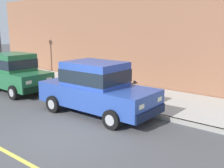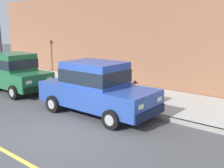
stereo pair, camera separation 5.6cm
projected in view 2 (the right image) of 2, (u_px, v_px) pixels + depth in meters
name	position (u px, v px, depth m)	size (l,w,h in m)	color
ground_plane	(60.00, 135.00, 8.08)	(80.00, 80.00, 0.00)	#4C4C4F
curb	(125.00, 108.00, 10.47)	(0.16, 64.00, 0.14)	gray
sidewalk	(150.00, 99.00, 11.82)	(3.60, 64.00, 0.14)	#B7B5AD
lane_centre_line	(10.00, 154.00, 6.87)	(0.12, 57.60, 0.01)	#E0D64C
car_blue_sedan	(96.00, 87.00, 9.90)	(2.10, 4.63, 1.92)	#28479E
car_green_hatchback	(16.00, 72.00, 13.23)	(1.99, 3.82, 1.88)	#23663D
dog_black	(130.00, 84.00, 13.07)	(0.63, 0.51, 0.49)	black
street_lamp	(0.00, 31.00, 16.18)	(0.36, 0.36, 4.42)	#2D2D33
building_facade	(107.00, 38.00, 15.57)	(0.50, 20.00, 5.00)	#8C5B42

